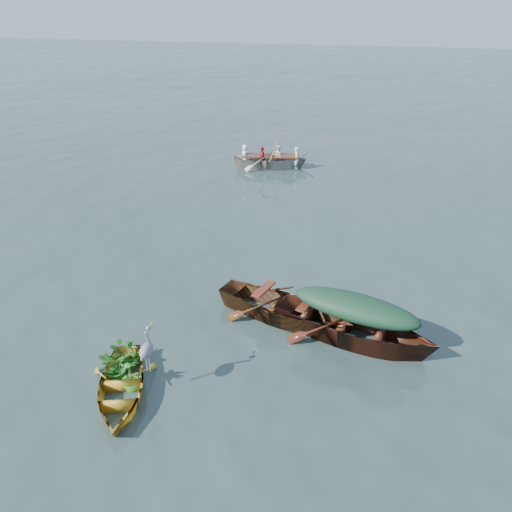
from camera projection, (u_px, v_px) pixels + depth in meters
The scene contains 11 objects.
ground at pixel (244, 364), 10.10m from camera, with size 140.00×140.00×0.00m, color #2E413E.
yellow_dinghy at pixel (122, 396), 9.31m from camera, with size 1.26×2.91×0.77m, color #B89024.
green_tarp_boat at pixel (352, 341), 10.79m from camera, with size 1.53×4.92×1.18m, color #491E11.
open_wooden_boat at pixel (284, 320), 11.47m from camera, with size 1.42×4.56×1.08m, color #573015.
rowed_boat at pixel (270, 168), 21.39m from camera, with size 1.31×4.35×1.04m, color beige.
green_tarp_cover at pixel (356, 308), 10.39m from camera, with size 0.84×2.71×0.52m, color #14311F.
thwart_benches at pixel (285, 300), 11.21m from camera, with size 0.85×2.28×0.04m, color #572214, non-canonical shape.
heron at pixel (147, 357), 9.01m from camera, with size 0.28×0.40×0.92m, color gray, non-canonical shape.
dinghy_weeds at pixel (122, 348), 9.48m from camera, with size 0.70×0.90×0.60m, color #266019.
rowers at pixel (271, 147), 20.97m from camera, with size 1.18×3.05×0.76m, color white.
oars at pixel (271, 156), 21.13m from camera, with size 2.60×0.60×0.06m, color #9F6A3C, non-canonical shape.
Camera 1 is at (2.12, -7.61, 6.67)m, focal length 35.00 mm.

